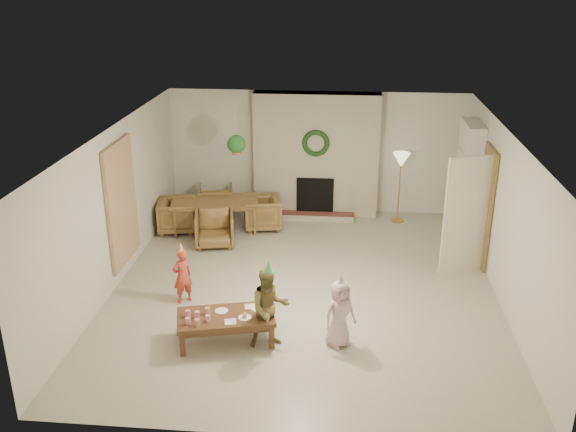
# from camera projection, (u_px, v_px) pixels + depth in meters

# --- Properties ---
(floor) EXTENTS (7.00, 7.00, 0.00)m
(floor) POSITION_uv_depth(u_px,v_px,m) (304.00, 287.00, 10.12)
(floor) COLOR #B7B29E
(floor) RESTS_ON ground
(ceiling) EXTENTS (7.00, 7.00, 0.00)m
(ceiling) POSITION_uv_depth(u_px,v_px,m) (306.00, 134.00, 9.20)
(ceiling) COLOR white
(ceiling) RESTS_ON wall_back
(wall_back) EXTENTS (7.00, 0.00, 7.00)m
(wall_back) POSITION_uv_depth(u_px,v_px,m) (317.00, 152.00, 12.90)
(wall_back) COLOR silver
(wall_back) RESTS_ON floor
(wall_front) EXTENTS (7.00, 0.00, 7.00)m
(wall_front) POSITION_uv_depth(u_px,v_px,m) (282.00, 338.00, 6.42)
(wall_front) COLOR silver
(wall_front) RESTS_ON floor
(wall_left) EXTENTS (0.00, 7.00, 7.00)m
(wall_left) POSITION_uv_depth(u_px,v_px,m) (115.00, 208.00, 9.92)
(wall_left) COLOR silver
(wall_left) RESTS_ON floor
(wall_right) EXTENTS (0.00, 7.00, 7.00)m
(wall_right) POSITION_uv_depth(u_px,v_px,m) (506.00, 221.00, 9.40)
(wall_right) COLOR silver
(wall_right) RESTS_ON floor
(fireplace_mass) EXTENTS (2.50, 0.40, 2.50)m
(fireplace_mass) POSITION_uv_depth(u_px,v_px,m) (316.00, 155.00, 12.72)
(fireplace_mass) COLOR #591E17
(fireplace_mass) RESTS_ON floor
(fireplace_hearth) EXTENTS (1.60, 0.30, 0.12)m
(fireplace_hearth) POSITION_uv_depth(u_px,v_px,m) (314.00, 216.00, 12.83)
(fireplace_hearth) COLOR #5A1A19
(fireplace_hearth) RESTS_ON floor
(fireplace_firebox) EXTENTS (0.75, 0.12, 0.75)m
(fireplace_firebox) POSITION_uv_depth(u_px,v_px,m) (315.00, 195.00, 12.84)
(fireplace_firebox) COLOR black
(fireplace_firebox) RESTS_ON floor
(fireplace_wreath) EXTENTS (0.54, 0.10, 0.54)m
(fireplace_wreath) POSITION_uv_depth(u_px,v_px,m) (316.00, 143.00, 12.40)
(fireplace_wreath) COLOR #153916
(fireplace_wreath) RESTS_ON fireplace_mass
(floor_lamp_base) EXTENTS (0.26, 0.26, 0.03)m
(floor_lamp_base) POSITION_uv_depth(u_px,v_px,m) (397.00, 220.00, 12.75)
(floor_lamp_base) COLOR gold
(floor_lamp_base) RESTS_ON floor
(floor_lamp_post) EXTENTS (0.03, 0.03, 1.28)m
(floor_lamp_post) POSITION_uv_depth(u_px,v_px,m) (399.00, 190.00, 12.51)
(floor_lamp_post) COLOR gold
(floor_lamp_post) RESTS_ON floor
(floor_lamp_shade) EXTENTS (0.34, 0.34, 0.28)m
(floor_lamp_shade) POSITION_uv_depth(u_px,v_px,m) (401.00, 160.00, 12.29)
(floor_lamp_shade) COLOR beige
(floor_lamp_shade) RESTS_ON floor_lamp_post
(bookshelf_carcass) EXTENTS (0.30, 1.00, 2.20)m
(bookshelf_carcass) POSITION_uv_depth(u_px,v_px,m) (468.00, 182.00, 11.60)
(bookshelf_carcass) COLOR white
(bookshelf_carcass) RESTS_ON floor
(bookshelf_shelf_a) EXTENTS (0.30, 0.92, 0.03)m
(bookshelf_shelf_a) POSITION_uv_depth(u_px,v_px,m) (463.00, 215.00, 11.84)
(bookshelf_shelf_a) COLOR white
(bookshelf_shelf_a) RESTS_ON bookshelf_carcass
(bookshelf_shelf_b) EXTENTS (0.30, 0.92, 0.03)m
(bookshelf_shelf_b) POSITION_uv_depth(u_px,v_px,m) (465.00, 194.00, 11.70)
(bookshelf_shelf_b) COLOR white
(bookshelf_shelf_b) RESTS_ON bookshelf_carcass
(bookshelf_shelf_c) EXTENTS (0.30, 0.92, 0.03)m
(bookshelf_shelf_c) POSITION_uv_depth(u_px,v_px,m) (467.00, 174.00, 11.55)
(bookshelf_shelf_c) COLOR white
(bookshelf_shelf_c) RESTS_ON bookshelf_carcass
(bookshelf_shelf_d) EXTENTS (0.30, 0.92, 0.03)m
(bookshelf_shelf_d) POSITION_uv_depth(u_px,v_px,m) (470.00, 153.00, 11.40)
(bookshelf_shelf_d) COLOR white
(bookshelf_shelf_d) RESTS_ON bookshelf_carcass
(books_row_lower) EXTENTS (0.20, 0.40, 0.24)m
(books_row_lower) POSITION_uv_depth(u_px,v_px,m) (464.00, 210.00, 11.65)
(books_row_lower) COLOR #B64621
(books_row_lower) RESTS_ON bookshelf_shelf_a
(books_row_mid) EXTENTS (0.20, 0.44, 0.24)m
(books_row_mid) POSITION_uv_depth(u_px,v_px,m) (464.00, 186.00, 11.69)
(books_row_mid) COLOR #225A7E
(books_row_mid) RESTS_ON bookshelf_shelf_b
(books_row_upper) EXTENTS (0.20, 0.36, 0.22)m
(books_row_upper) POSITION_uv_depth(u_px,v_px,m) (468.00, 169.00, 11.41)
(books_row_upper) COLOR #AD9025
(books_row_upper) RESTS_ON bookshelf_shelf_c
(door_frame) EXTENTS (0.05, 0.86, 2.04)m
(door_frame) POSITION_uv_depth(u_px,v_px,m) (486.00, 207.00, 10.60)
(door_frame) COLOR brown
(door_frame) RESTS_ON floor
(door_leaf) EXTENTS (0.77, 0.32, 2.00)m
(door_leaf) POSITION_uv_depth(u_px,v_px,m) (466.00, 215.00, 10.29)
(door_leaf) COLOR beige
(door_leaf) RESTS_ON floor
(curtain_panel) EXTENTS (0.06, 1.20, 2.00)m
(curtain_panel) POSITION_uv_depth(u_px,v_px,m) (121.00, 203.00, 10.10)
(curtain_panel) COLOR beige
(curtain_panel) RESTS_ON wall_left
(dining_table) EXTENTS (1.80, 1.22, 0.58)m
(dining_table) POSITION_uv_depth(u_px,v_px,m) (215.00, 216.00, 12.22)
(dining_table) COLOR brown
(dining_table) RESTS_ON floor
(dining_chair_near) EXTENTS (0.81, 0.82, 0.65)m
(dining_chair_near) POSITION_uv_depth(u_px,v_px,m) (215.00, 229.00, 11.53)
(dining_chair_near) COLOR brown
(dining_chair_near) RESTS_ON floor
(dining_chair_far) EXTENTS (0.81, 0.82, 0.65)m
(dining_chair_far) POSITION_uv_depth(u_px,v_px,m) (216.00, 201.00, 12.88)
(dining_chair_far) COLOR brown
(dining_chair_far) RESTS_ON floor
(dining_chair_left) EXTENTS (0.82, 0.81, 0.65)m
(dining_chair_left) POSITION_uv_depth(u_px,v_px,m) (177.00, 216.00, 12.14)
(dining_chair_left) COLOR brown
(dining_chair_left) RESTS_ON floor
(dining_chair_right) EXTENTS (0.82, 0.81, 0.65)m
(dining_chair_right) POSITION_uv_depth(u_px,v_px,m) (262.00, 213.00, 12.28)
(dining_chair_right) COLOR brown
(dining_chair_right) RESTS_ON floor
(hanging_plant_cord) EXTENTS (0.01, 0.01, 0.70)m
(hanging_plant_cord) POSITION_uv_depth(u_px,v_px,m) (236.00, 131.00, 10.83)
(hanging_plant_cord) COLOR tan
(hanging_plant_cord) RESTS_ON ceiling
(hanging_plant_pot) EXTENTS (0.16, 0.16, 0.12)m
(hanging_plant_pot) POSITION_uv_depth(u_px,v_px,m) (237.00, 151.00, 10.96)
(hanging_plant_pot) COLOR brown
(hanging_plant_pot) RESTS_ON hanging_plant_cord
(hanging_plant_foliage) EXTENTS (0.32, 0.32, 0.32)m
(hanging_plant_foliage) POSITION_uv_depth(u_px,v_px,m) (236.00, 144.00, 10.92)
(hanging_plant_foliage) COLOR #164417
(hanging_plant_foliage) RESTS_ON hanging_plant_pot
(coffee_table_top) EXTENTS (1.42, 0.94, 0.06)m
(coffee_table_top) POSITION_uv_depth(u_px,v_px,m) (226.00, 317.00, 8.51)
(coffee_table_top) COLOR #55351C
(coffee_table_top) RESTS_ON floor
(coffee_table_apron) EXTENTS (1.30, 0.82, 0.08)m
(coffee_table_apron) POSITION_uv_depth(u_px,v_px,m) (226.00, 322.00, 8.54)
(coffee_table_apron) COLOR #55351C
(coffee_table_apron) RESTS_ON floor
(coffee_leg_fl) EXTENTS (0.08, 0.08, 0.34)m
(coffee_leg_fl) POSITION_uv_depth(u_px,v_px,m) (182.00, 344.00, 8.26)
(coffee_leg_fl) COLOR #55351C
(coffee_leg_fl) RESTS_ON floor
(coffee_leg_fr) EXTENTS (0.08, 0.08, 0.34)m
(coffee_leg_fr) POSITION_uv_depth(u_px,v_px,m) (272.00, 337.00, 8.43)
(coffee_leg_fr) COLOR #55351C
(coffee_leg_fr) RESTS_ON floor
(coffee_leg_bl) EXTENTS (0.08, 0.08, 0.34)m
(coffee_leg_bl) POSITION_uv_depth(u_px,v_px,m) (182.00, 323.00, 8.75)
(coffee_leg_bl) COLOR #55351C
(coffee_leg_bl) RESTS_ON floor
(coffee_leg_br) EXTENTS (0.08, 0.08, 0.34)m
(coffee_leg_br) POSITION_uv_depth(u_px,v_px,m) (267.00, 317.00, 8.91)
(coffee_leg_br) COLOR #55351C
(coffee_leg_br) RESTS_ON floor
(cup_a) EXTENTS (0.08, 0.08, 0.09)m
(cup_a) POSITION_uv_depth(u_px,v_px,m) (188.00, 321.00, 8.28)
(cup_a) COLOR silver
(cup_a) RESTS_ON coffee_table_top
(cup_b) EXTENTS (0.08, 0.08, 0.09)m
(cup_b) POSITION_uv_depth(u_px,v_px,m) (188.00, 313.00, 8.46)
(cup_b) COLOR silver
(cup_b) RESTS_ON coffee_table_top
(cup_c) EXTENTS (0.08, 0.08, 0.09)m
(cup_c) POSITION_uv_depth(u_px,v_px,m) (197.00, 322.00, 8.25)
(cup_c) COLOR silver
(cup_c) RESTS_ON coffee_table_top
(cup_d) EXTENTS (0.08, 0.08, 0.09)m
(cup_d) POSITION_uv_depth(u_px,v_px,m) (197.00, 315.00, 8.43)
(cup_d) COLOR silver
(cup_d) RESTS_ON coffee_table_top
(cup_e) EXTENTS (0.08, 0.08, 0.09)m
(cup_e) POSITION_uv_depth(u_px,v_px,m) (208.00, 318.00, 8.34)
(cup_e) COLOR silver
(cup_e) RESTS_ON coffee_table_top
(cup_f) EXTENTS (0.08, 0.08, 0.09)m
(cup_f) POSITION_uv_depth(u_px,v_px,m) (207.00, 311.00, 8.53)
(cup_f) COLOR silver
(cup_f) RESTS_ON coffee_table_top
(plate_a) EXTENTS (0.22, 0.22, 0.01)m
(plate_a) POSITION_uv_depth(u_px,v_px,m) (221.00, 311.00, 8.60)
(plate_a) COLOR white
(plate_a) RESTS_ON coffee_table_top
(plate_b) EXTENTS (0.22, 0.22, 0.01)m
(plate_b) POSITION_uv_depth(u_px,v_px,m) (245.00, 317.00, 8.44)
(plate_b) COLOR white
(plate_b) RESTS_ON coffee_table_top
(plate_c) EXTENTS (0.22, 0.22, 0.01)m
(plate_c) POSITION_uv_depth(u_px,v_px,m) (258.00, 309.00, 8.66)
(plate_c) COLOR white
(plate_c) RESTS_ON coffee_table_top
(food_scoop) EXTENTS (0.08, 0.08, 0.07)m
(food_scoop) POSITION_uv_depth(u_px,v_px,m) (245.00, 315.00, 8.43)
(food_scoop) COLOR tan
(food_scoop) RESTS_ON plate_b
(napkin_left) EXTENTS (0.18, 0.18, 0.01)m
(napkin_left) POSITION_uv_depth(u_px,v_px,m) (230.00, 322.00, 8.34)
(napkin_left) COLOR #F4B3C3
(napkin_left) RESTS_ON coffee_table_top
(napkin_right) EXTENTS (0.18, 0.18, 0.01)m
(napkin_right) POSITION_uv_depth(u_px,v_px,m) (250.00, 307.00, 8.72)
(napkin_right) COLOR #F4B3C3
(napkin_right) RESTS_ON coffee_table_top
(child_red) EXTENTS (0.37, 0.36, 0.86)m
(child_red) POSITION_uv_depth(u_px,v_px,m) (183.00, 276.00, 9.51)
(child_red) COLOR #C13E29
(child_red) RESTS_ON floor
(party_hat_red) EXTENTS (0.15, 0.15, 0.16)m
(party_hat_red) POSITION_uv_depth(u_px,v_px,m) (181.00, 248.00, 9.34)
(party_hat_red) COLOR #EFC94F
(party_hat_red) RESTS_ON child_red
(child_plaid) EXTENTS (0.66, 0.59, 1.13)m
(child_plaid) POSITION_uv_depth(u_px,v_px,m) (269.00, 308.00, 8.36)
(child_plaid) COLOR #9B552A
(child_plaid) RESTS_ON floor
(party_hat_plaid) EXTENTS (0.13, 0.13, 0.18)m
(party_hat_plaid) POSITION_uv_depth(u_px,v_px,m) (269.00, 267.00, 8.14)
(party_hat_plaid) COLOR #50BB63
(party_hat_plaid) RESTS_ON child_plaid
(child_pink) EXTENTS (0.55, 0.51, 0.95)m
(child_pink) POSITION_uv_depth(u_px,v_px,m) (340.00, 314.00, 8.40)
(child_pink) COLOR beige
(child_pink) RESTS_ON floor
(party_hat_pink) EXTENTS (0.16, 0.16, 0.17)m
(party_hat_pink) POSITION_uv_depth(u_px,v_px,m) (341.00, 279.00, 8.21)
(party_hat_pink) COLOR #B8BABF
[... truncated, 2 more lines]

